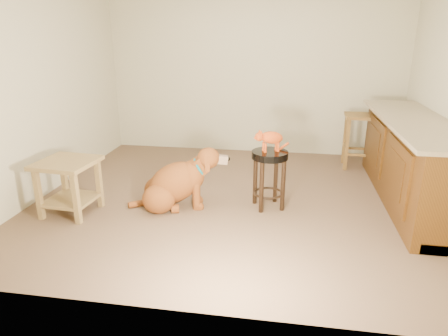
% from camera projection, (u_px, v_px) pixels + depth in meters
% --- Properties ---
extents(floor, '(4.50, 4.00, 0.01)m').
position_uv_depth(floor, '(236.00, 199.00, 4.62)').
color(floor, brown).
rests_on(floor, ground).
extents(room_shell, '(4.54, 4.04, 2.62)m').
position_uv_depth(room_shell, '(238.00, 48.00, 4.07)').
color(room_shell, '#BFBB99').
rests_on(room_shell, ground).
extents(cabinet_run, '(0.70, 2.56, 0.94)m').
position_uv_depth(cabinet_run, '(412.00, 163.00, 4.46)').
color(cabinet_run, '#46290C').
rests_on(cabinet_run, ground).
extents(padded_stool, '(0.42, 0.42, 0.64)m').
position_uv_depth(padded_stool, '(269.00, 168.00, 4.27)').
color(padded_stool, black).
rests_on(padded_stool, ground).
extents(wood_stool, '(0.42, 0.42, 0.76)m').
position_uv_depth(wood_stool, '(358.00, 140.00, 5.59)').
color(wood_stool, brown).
rests_on(wood_stool, ground).
extents(side_table, '(0.61, 0.61, 0.58)m').
position_uv_depth(side_table, '(69.00, 179.00, 4.16)').
color(side_table, olive).
rests_on(side_table, ground).
extents(golden_retriever, '(1.10, 0.63, 0.71)m').
position_uv_depth(golden_retriever, '(176.00, 184.00, 4.34)').
color(golden_retriever, '#653313').
rests_on(golden_retriever, ground).
extents(tabby_kitten, '(0.37, 0.26, 0.26)m').
position_uv_depth(tabby_kitten, '(270.00, 138.00, 4.17)').
color(tabby_kitten, '#A13910').
rests_on(tabby_kitten, padded_stool).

